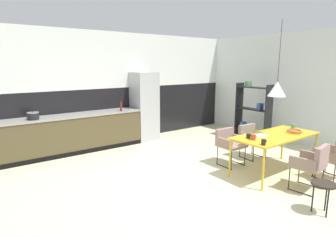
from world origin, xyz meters
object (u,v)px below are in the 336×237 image
at_px(open_book, 260,135).
at_px(pendant_lamp_over_table_near, 277,89).
at_px(armchair_far_side, 313,161).
at_px(side_stool, 324,186).
at_px(refrigerator_column, 144,106).
at_px(armchair_facing_counter, 229,141).
at_px(mug_tall_blue, 264,142).
at_px(open_shelf_unit, 253,110).
at_px(mug_glass_clear, 293,126).
at_px(armchair_by_stool, 251,136).
at_px(dining_table, 276,137).
at_px(mug_short_terracotta, 248,136).
at_px(fruit_bowl, 294,131).
at_px(cooking_pot, 33,116).
at_px(mug_white_ceramic, 253,137).
at_px(bottle_spice_small, 121,107).
at_px(armchair_near_window, 336,154).

xyz_separation_m(open_book, pendant_lamp_over_table_near, (0.29, -0.08, 0.84)).
distance_m(armchair_far_side, side_stool, 0.73).
bearing_deg(refrigerator_column, armchair_far_side, -83.39).
bearing_deg(armchair_far_side, armchair_facing_counter, 87.06).
bearing_deg(side_stool, refrigerator_column, 89.24).
relative_size(mug_tall_blue, open_shelf_unit, 0.07).
xyz_separation_m(mug_glass_clear, open_shelf_unit, (0.86, 1.67, 0.02)).
relative_size(armchair_far_side, armchair_by_stool, 1.10).
bearing_deg(dining_table, side_stool, -121.47).
relative_size(armchair_facing_counter, armchair_by_stool, 1.03).
xyz_separation_m(armchair_far_side, mug_short_terracotta, (-0.41, 0.95, 0.28)).
relative_size(armchair_facing_counter, open_book, 2.96).
bearing_deg(armchair_by_stool, refrigerator_column, -63.34).
bearing_deg(open_book, pendant_lamp_over_table_near, -16.24).
relative_size(fruit_bowl, cooking_pot, 1.15).
height_order(side_stool, pendant_lamp_over_table_near, pendant_lamp_over_table_near).
relative_size(armchair_far_side, mug_white_ceramic, 6.12).
distance_m(armchair_facing_counter, fruit_bowl, 1.24).
bearing_deg(bottle_spice_small, mug_short_terracotta, -74.16).
xyz_separation_m(armchair_by_stool, mug_short_terracotta, (-1.02, -0.70, 0.31)).
distance_m(dining_table, armchair_by_stool, 0.96).
xyz_separation_m(mug_tall_blue, mug_glass_clear, (1.54, 0.38, -0.01)).
xyz_separation_m(bottle_spice_small, pendant_lamp_over_table_near, (1.51, -3.26, 0.59)).
height_order(mug_white_ceramic, open_shelf_unit, open_shelf_unit).
distance_m(dining_table, cooking_pot, 4.90).
bearing_deg(dining_table, open_shelf_unit, 47.20).
xyz_separation_m(armchair_near_window, mug_glass_clear, (0.20, 0.94, 0.30)).
distance_m(armchair_near_window, fruit_bowl, 0.79).
height_order(armchair_by_stool, mug_glass_clear, mug_glass_clear).
relative_size(dining_table, armchair_by_stool, 2.45).
xyz_separation_m(dining_table, armchair_near_window, (0.58, -0.83, -0.21)).
relative_size(mug_white_ceramic, mug_tall_blue, 1.08).
relative_size(refrigerator_column, open_book, 7.37).
height_order(armchair_near_window, bottle_spice_small, bottle_spice_small).
distance_m(mug_tall_blue, open_shelf_unit, 3.15).
distance_m(open_book, side_stool, 1.50).
bearing_deg(pendant_lamp_over_table_near, cooking_pot, 135.96).
bearing_deg(armchair_near_window, open_book, 137.73).
bearing_deg(refrigerator_column, open_shelf_unit, -36.68).
bearing_deg(mug_short_terracotta, armchair_by_stool, 34.70).
distance_m(side_stool, pendant_lamp_over_table_near, 1.92).
relative_size(dining_table, mug_glass_clear, 13.94).
height_order(mug_tall_blue, open_shelf_unit, open_shelf_unit).
distance_m(mug_short_terracotta, mug_glass_clear, 1.40).
bearing_deg(armchair_facing_counter, open_book, 95.16).
xyz_separation_m(refrigerator_column, armchair_far_side, (0.50, -4.34, -0.40)).
relative_size(fruit_bowl, mug_glass_clear, 2.19).
relative_size(open_book, mug_short_terracotta, 2.11).
bearing_deg(side_stool, bottle_spice_small, 99.27).
relative_size(armchair_facing_counter, open_shelf_unit, 0.46).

